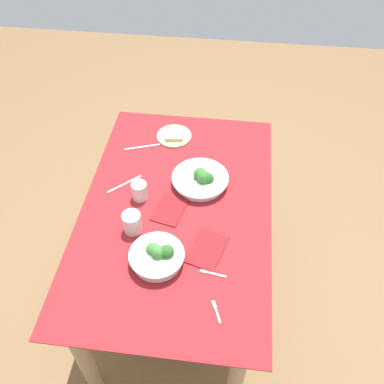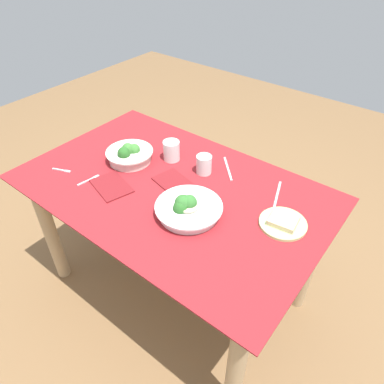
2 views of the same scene
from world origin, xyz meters
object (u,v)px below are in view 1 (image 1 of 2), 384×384
Objects in this scene: broccoli_bowl_near at (201,179)px; fork_by_far_bowl at (212,273)px; water_glass_center at (132,223)px; bread_side_plate at (174,135)px; water_glass_side at (139,191)px; broccoli_bowl_far at (158,256)px; table_knife_right at (142,147)px; fork_by_near_bowl at (216,311)px; table_knife_left at (125,184)px; napkin_folded_upper at (207,249)px; napkin_folded_lower at (170,209)px.

fork_by_far_bowl is at bearing -168.68° from broccoli_bowl_near.
bread_side_plate is at bearing -7.42° from water_glass_center.
bread_side_plate is at bearing -11.43° from water_glass_side.
broccoli_bowl_far is 0.20m from water_glass_center.
broccoli_bowl_far is 1.20× the size of table_knife_right.
fork_by_near_bowl is (-0.19, -0.26, -0.03)m from broccoli_bowl_far.
bread_side_plate is 1.03m from fork_by_near_bowl.
water_glass_side reaches higher than bread_side_plate.
fork_by_far_bowl is 0.59× the size of table_knife_right.
water_glass_center is at bearing -112.90° from table_knife_left.
napkin_folded_upper reaches higher than table_knife_left.
water_glass_center is at bearing 42.74° from broccoli_bowl_far.
napkin_folded_lower reaches higher than fork_by_near_bowl.
fork_by_far_bowl is 0.60× the size of napkin_folded_lower.
table_knife_right is 0.99× the size of napkin_folded_upper.
broccoli_bowl_near is 3.08× the size of water_glass_side.
broccoli_bowl_far is 1.23× the size of napkin_folded_lower.
broccoli_bowl_near reaches higher than water_glass_side.
broccoli_bowl_far is 2.49× the size of fork_by_near_bowl.
fork_by_near_bowl is (-0.34, -0.39, -0.05)m from water_glass_center.
broccoli_bowl_far reaches higher than bread_side_plate.
bread_side_plate is 0.42m from table_knife_left.
fork_by_far_bowl is at bearing -11.00° from fork_by_near_bowl.
fork_by_far_bowl is 0.39m from napkin_folded_lower.
broccoli_bowl_near is at bearing -15.34° from broccoli_bowl_far.
broccoli_bowl_near is 0.40m from table_knife_right.
broccoli_bowl_far reaches higher than table_knife_right.
table_knife_left is 1.03× the size of napkin_folded_lower.
table_knife_right is at bearing 27.59° from napkin_folded_lower.
table_knife_right is (0.69, 0.21, -0.03)m from broccoli_bowl_far.
napkin_folded_lower reaches higher than table_knife_left.
bread_side_plate is at bearing -62.44° from fork_by_far_bowl.
water_glass_center reaches higher than table_knife_right.
water_glass_center is 0.52× the size of table_knife_right.
fork_by_far_bowl and table_knife_left have the same top height.
bread_side_plate is (0.79, 0.05, -0.02)m from broccoli_bowl_far.
napkin_folded_lower is at bearing 43.06° from napkin_folded_upper.
water_glass_center is at bearing 133.54° from napkin_folded_lower.
bread_side_plate is at bearing 14.67° from table_knife_right.
fork_by_near_bowl is at bearing -162.51° from bread_side_plate.
water_glass_center reaches higher than napkin_folded_upper.
napkin_folded_lower is (0.32, 0.22, 0.00)m from fork_by_far_bowl.
fork_by_near_bowl is at bearing -130.86° from water_glass_center.
broccoli_bowl_far is 0.23m from fork_by_far_bowl.
water_glass_center is 1.10× the size of water_glass_side.
napkin_folded_upper is at bearing -81.20° from table_knife_left.
water_glass_side reaches higher than table_knife_right.
water_glass_side is at bearing 114.16° from broccoli_bowl_near.
napkin_folded_upper is 0.28m from napkin_folded_lower.
fork_by_near_bowl is 0.49× the size of napkin_folded_lower.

